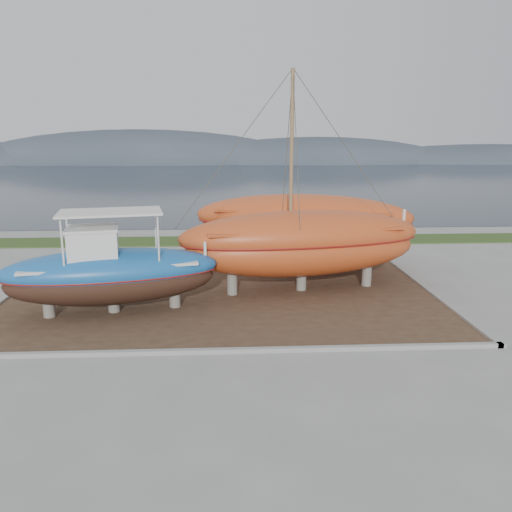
{
  "coord_description": "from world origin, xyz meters",
  "views": [
    {
      "loc": [
        0.39,
        -16.79,
        6.64
      ],
      "look_at": [
        1.47,
        4.0,
        1.71
      ],
      "focal_mm": 35.0,
      "sensor_mm": 36.0,
      "label": 1
    }
  ],
  "objects_px": {
    "orange_sailboat": "(303,185)",
    "orange_bare_hull": "(302,232)",
    "blue_caique": "(111,262)",
    "white_dinghy": "(46,276)"
  },
  "relations": [
    {
      "from": "orange_sailboat",
      "to": "orange_bare_hull",
      "type": "bearing_deg",
      "value": 72.6
    },
    {
      "from": "blue_caique",
      "to": "orange_sailboat",
      "type": "height_order",
      "value": "orange_sailboat"
    },
    {
      "from": "blue_caique",
      "to": "orange_bare_hull",
      "type": "xyz_separation_m",
      "value": [
        8.28,
        6.71,
        -0.12
      ]
    },
    {
      "from": "blue_caique",
      "to": "white_dinghy",
      "type": "relative_size",
      "value": 2.07
    },
    {
      "from": "blue_caique",
      "to": "white_dinghy",
      "type": "xyz_separation_m",
      "value": [
        -3.66,
        3.12,
        -1.37
      ]
    },
    {
      "from": "blue_caique",
      "to": "orange_sailboat",
      "type": "relative_size",
      "value": 0.76
    },
    {
      "from": "blue_caique",
      "to": "white_dinghy",
      "type": "height_order",
      "value": "blue_caique"
    },
    {
      "from": "blue_caique",
      "to": "orange_sailboat",
      "type": "bearing_deg",
      "value": 6.58
    },
    {
      "from": "white_dinghy",
      "to": "orange_sailboat",
      "type": "relative_size",
      "value": 0.37
    },
    {
      "from": "blue_caique",
      "to": "orange_bare_hull",
      "type": "height_order",
      "value": "blue_caique"
    }
  ]
}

